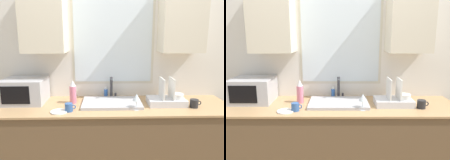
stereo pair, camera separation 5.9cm
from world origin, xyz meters
TOP-DOWN VIEW (x-y plane):
  - countertop at (0.00, 0.34)m, footprint 2.51×0.70m
  - wall_back at (0.00, 0.67)m, footprint 6.00×0.38m
  - sink_basin at (-0.02, 0.35)m, footprint 0.64×0.41m
  - faucet at (-0.02, 0.56)m, footprint 0.08×0.18m
  - microwave at (-0.98, 0.46)m, footprint 0.45×0.39m
  - dish_rack at (0.58, 0.33)m, footprint 0.40×0.26m
  - spray_bottle at (-0.45, 0.41)m, footprint 0.07×0.07m
  - soap_bottle at (-0.09, 0.62)m, footprint 0.04×0.04m
  - mug_near_sink at (-0.45, 0.14)m, footprint 0.11×0.08m
  - wine_glass at (0.22, 0.17)m, footprint 0.08×0.08m
  - mug_by_rack at (0.83, 0.22)m, footprint 0.12×0.09m
  - small_plate at (-0.55, 0.12)m, footprint 0.16×0.16m

SIDE VIEW (x-z plane):
  - countertop at x=0.00m, z-range 0.00..0.91m
  - small_plate at x=-0.55m, z-range 0.91..0.92m
  - sink_basin at x=-0.02m, z-range 0.91..0.94m
  - mug_near_sink at x=-0.45m, z-range 0.91..0.99m
  - mug_by_rack at x=0.83m, z-range 0.91..0.99m
  - soap_bottle at x=-0.09m, z-range 0.90..1.02m
  - dish_rack at x=0.58m, z-range 0.82..1.11m
  - spray_bottle at x=-0.45m, z-range 0.90..1.16m
  - wine_glass at x=0.22m, z-range 0.95..1.12m
  - microwave at x=-0.98m, z-range 0.91..1.17m
  - faucet at x=-0.02m, z-range 0.93..1.18m
  - wall_back at x=0.00m, z-range 0.10..2.70m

